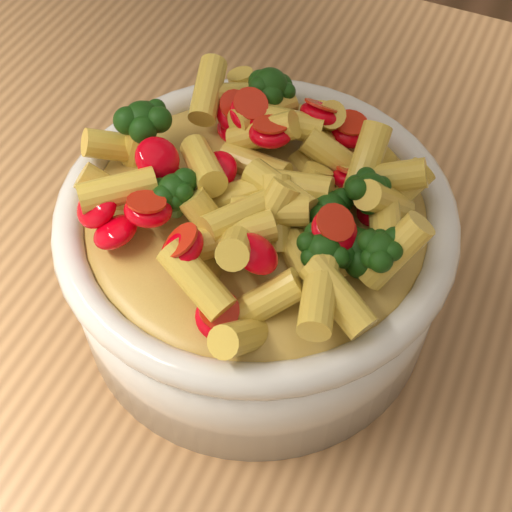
% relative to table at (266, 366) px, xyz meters
% --- Properties ---
extents(table, '(1.20, 0.80, 0.90)m').
position_rel_table_xyz_m(table, '(0.00, 0.00, 0.00)').
color(table, '#AD7A4A').
rests_on(table, ground).
extents(serving_bowl, '(0.25, 0.25, 0.11)m').
position_rel_table_xyz_m(serving_bowl, '(-0.01, -0.01, 0.16)').
color(serving_bowl, silver).
rests_on(serving_bowl, table).
extents(pasta_salad, '(0.19, 0.19, 0.04)m').
position_rel_table_xyz_m(pasta_salad, '(-0.01, -0.01, 0.22)').
color(pasta_salad, '#EDCE4B').
rests_on(pasta_salad, serving_bowl).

